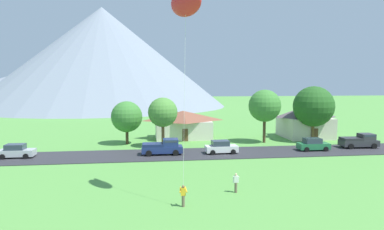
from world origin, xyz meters
name	(u,v)px	position (x,y,z in m)	size (l,w,h in m)	color
road_strip	(187,154)	(0.00, 31.08, 0.04)	(160.00, 7.38, 0.08)	#2D2D33
mountain_east_ridge	(103,57)	(-21.68, 123.73, 18.67)	(92.89, 92.89, 37.33)	gray
mountain_far_east_ridge	(100,64)	(-27.84, 165.08, 18.16)	(86.53, 86.53, 36.33)	gray
mountain_central_ridge	(75,80)	(-39.04, 157.55, 10.22)	(129.85, 129.85, 20.44)	gray
house_leftmost	(183,124)	(0.81, 43.99, 2.38)	(9.77, 6.85, 4.60)	beige
house_left_center	(305,121)	(21.44, 42.29, 2.75)	(8.04, 8.09, 5.31)	beige
tree_near_left	(314,106)	(20.90, 38.38, 5.53)	(6.39, 6.39, 8.73)	brown
tree_left_of_center	(265,106)	(12.84, 38.14, 5.72)	(4.97, 4.97, 8.23)	#4C3823
tree_center	(163,112)	(-2.90, 36.51, 5.03)	(4.25, 4.25, 7.18)	brown
tree_right_of_center	(127,117)	(-8.19, 39.60, 4.16)	(4.68, 4.68, 6.52)	#4C3823
parked_car_green_west_end	(313,145)	(17.33, 31.08, 0.87)	(4.23, 2.13, 1.68)	#237042
parked_car_white_mid_west	(221,147)	(4.45, 30.84, 0.87)	(4.24, 2.17, 1.68)	white
parked_car_silver_mid_east	(16,151)	(-21.24, 31.56, 0.87)	(4.23, 2.13, 1.68)	#B7BCC1
pickup_truck_navy_west_side	(163,147)	(-3.13, 31.08, 1.06)	(5.23, 2.38, 1.99)	navy
pickup_truck_charcoal_east_side	(360,141)	(24.84, 32.09, 1.06)	(5.28, 2.51, 1.99)	#333338
kite_flyer_with_kite	(186,4)	(-2.02, 14.34, 15.45)	(3.17, 4.18, 16.72)	#70604C
watcher_person	(236,182)	(2.32, 15.09, 0.88)	(0.56, 0.24, 1.68)	#70604C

